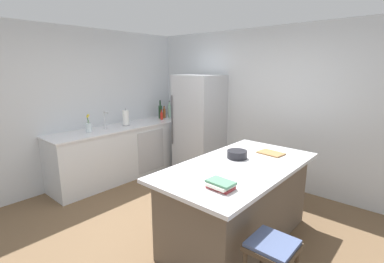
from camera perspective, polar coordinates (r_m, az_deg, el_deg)
ground_plane at (r=3.49m, az=-2.90°, el=-20.90°), size 7.20×7.20×0.00m
wall_rear at (r=4.82m, az=15.95°, el=4.79°), size 6.00×0.10×2.60m
wall_left at (r=4.98m, az=-23.84°, el=4.43°), size 0.10×6.00×2.60m
counter_run_left at (r=5.21m, az=-13.60°, el=-3.87°), size 0.68×2.70×0.93m
kitchen_island at (r=3.27m, az=9.44°, el=-14.22°), size 1.05×1.99×0.91m
refrigerator at (r=5.19m, az=1.53°, el=1.51°), size 0.78×0.75×1.83m
bar_stool at (r=2.46m, az=16.19°, el=-23.25°), size 0.36×0.36×0.63m
sink_faucet at (r=4.92m, az=-17.57°, el=2.38°), size 0.15×0.05×0.30m
flower_vase at (r=4.75m, az=-20.65°, el=1.01°), size 0.09×0.09×0.29m
paper_towel_roll at (r=5.09m, az=-13.56°, el=2.69°), size 0.14×0.14×0.31m
soda_bottle at (r=5.86m, az=-4.02°, el=4.32°), size 0.07×0.07×0.33m
gin_bottle at (r=5.79m, az=-4.69°, el=4.26°), size 0.07×0.07×0.34m
vinegar_bottle at (r=5.76m, az=-5.77°, el=3.86°), size 0.06×0.06×0.25m
wine_bottle at (r=5.70m, az=-6.58°, el=4.16°), size 0.07×0.07×0.37m
hot_sauce_bottle at (r=5.57m, az=-6.32°, el=3.29°), size 0.05×0.05×0.21m
cookbook_stack at (r=2.48m, az=5.96°, el=-10.88°), size 0.25×0.20×0.07m
mixing_bowl at (r=3.30m, az=9.32°, el=-4.68°), size 0.24×0.24×0.09m
cutting_board at (r=3.55m, az=16.04°, el=-4.33°), size 0.32×0.23×0.02m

